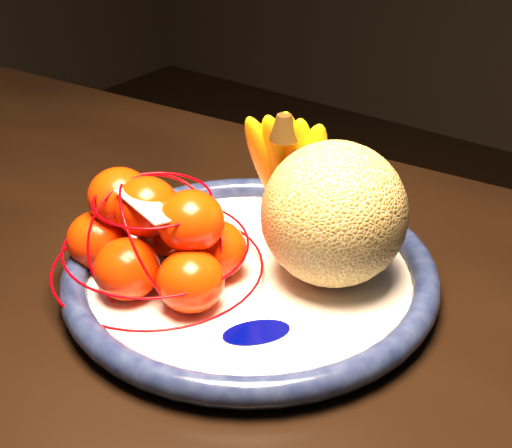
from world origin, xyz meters
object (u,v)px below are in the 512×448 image
Objects in this scene: dining_table at (143,344)px; mandarin_bag at (156,238)px; banana_bunch at (290,168)px; fruit_bowl at (250,273)px; cantaloupe at (334,214)px.

mandarin_bag is (0.02, 0.02, 0.14)m from dining_table.
fruit_bowl is at bearing -105.54° from banana_bunch.
cantaloupe is (0.07, 0.05, 0.07)m from fruit_bowl.
fruit_bowl is at bearing 39.54° from mandarin_bag.
fruit_bowl is 0.11m from cantaloupe.
cantaloupe is 0.18m from mandarin_bag.
cantaloupe is at bearing -45.62° from banana_bunch.
cantaloupe is (0.16, 0.12, 0.17)m from dining_table.
mandarin_bag is (-0.07, -0.06, 0.05)m from fruit_bowl.
mandarin_bag reaches higher than fruit_bowl.
banana_bunch is at bearing 95.73° from fruit_bowl.
banana_bunch is (-0.08, 0.04, 0.01)m from cantaloupe.
banana_bunch is 0.16m from mandarin_bag.
mandarin_bag is (-0.14, -0.11, -0.03)m from cantaloupe.
dining_table is 6.21× the size of mandarin_bag.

